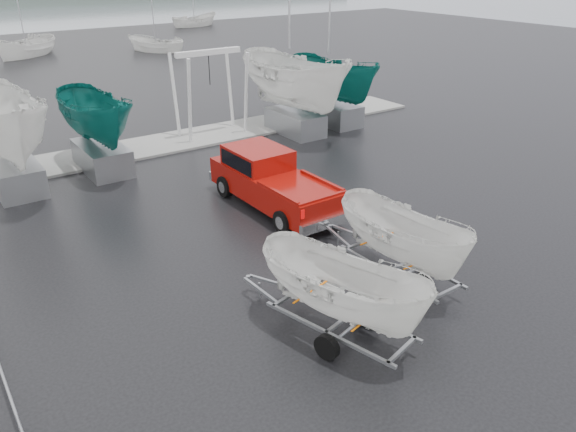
# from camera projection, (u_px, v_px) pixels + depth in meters

# --- Properties ---
(ground_plane) EXTENTS (120.00, 120.00, 0.00)m
(ground_plane) POSITION_uv_depth(u_px,v_px,m) (325.00, 261.00, 16.45)
(ground_plane) COLOR black
(ground_plane) RESTS_ON ground
(dock) EXTENTS (30.00, 3.00, 0.12)m
(dock) POSITION_uv_depth(u_px,v_px,m) (152.00, 146.00, 26.08)
(dock) COLOR gray
(dock) RESTS_ON ground
(pickup_truck) EXTENTS (2.21, 5.82, 1.92)m
(pickup_truck) POSITION_uv_depth(u_px,v_px,m) (269.00, 178.00, 19.74)
(pickup_truck) COLOR maroon
(pickup_truck) RESTS_ON ground
(trailer_hitched) EXTENTS (1.79, 3.62, 4.92)m
(trailer_hitched) POSITION_uv_depth(u_px,v_px,m) (408.00, 191.00, 14.34)
(trailer_hitched) COLOR gray
(trailer_hitched) RESTS_ON ground
(trailer_parked) EXTENTS (2.07, 3.78, 4.98)m
(trailer_parked) POSITION_uv_depth(u_px,v_px,m) (345.00, 235.00, 12.02)
(trailer_parked) COLOR gray
(trailer_parked) RESTS_ON ground
(boat_hoist) EXTENTS (3.30, 2.18, 4.12)m
(boat_hoist) POSITION_uv_depth(u_px,v_px,m) (210.00, 81.00, 26.63)
(boat_hoist) COLOR silver
(boat_hoist) RESTS_ON ground
(keelboat_1) EXTENTS (2.21, 3.20, 6.97)m
(keelboat_1) POSITION_uv_depth(u_px,v_px,m) (92.00, 87.00, 21.82)
(keelboat_1) COLOR gray
(keelboat_1) RESTS_ON ground
(keelboat_2) EXTENTS (2.88, 3.20, 11.06)m
(keelboat_2) POSITION_uv_depth(u_px,v_px,m) (295.00, 38.00, 26.17)
(keelboat_2) COLOR gray
(keelboat_2) RESTS_ON ground
(keelboat_3) EXTENTS (2.36, 3.20, 10.53)m
(keelboat_3) POSITION_uv_depth(u_px,v_px,m) (335.00, 51.00, 28.12)
(keelboat_3) COLOR gray
(keelboat_3) RESTS_ON ground
(moored_boat_1) EXTENTS (3.87, 3.86, 11.60)m
(moored_boat_1) POSITION_uv_depth(u_px,v_px,m) (28.00, 56.00, 48.98)
(moored_boat_1) COLOR silver
(moored_boat_1) RESTS_ON ground
(moored_boat_2) EXTENTS (3.03, 3.05, 10.87)m
(moored_boat_2) POSITION_uv_depth(u_px,v_px,m) (156.00, 52.00, 51.29)
(moored_boat_2) COLOR silver
(moored_boat_2) RESTS_ON ground
(moored_boat_3) EXTENTS (2.73, 2.68, 11.14)m
(moored_boat_3) POSITION_uv_depth(u_px,v_px,m) (195.00, 26.00, 68.94)
(moored_boat_3) COLOR silver
(moored_boat_3) RESTS_ON ground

